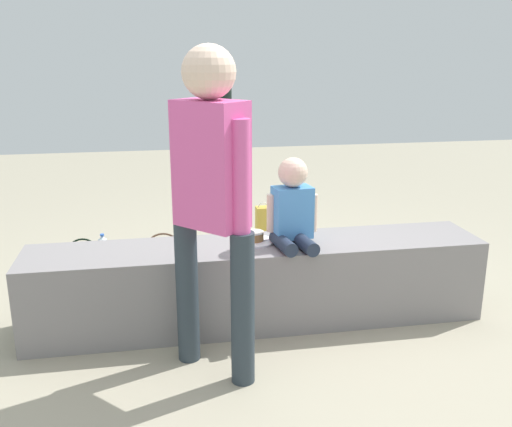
# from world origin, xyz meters

# --- Properties ---
(ground_plane) EXTENTS (12.00, 12.00, 0.00)m
(ground_plane) POSITION_xyz_m (0.00, 0.00, 0.00)
(ground_plane) COLOR #A19982
(concrete_ledge) EXTENTS (2.55, 0.45, 0.47)m
(concrete_ledge) POSITION_xyz_m (0.00, 0.00, 0.23)
(concrete_ledge) COLOR gray
(concrete_ledge) RESTS_ON ground_plane
(child_seated) EXTENTS (0.28, 0.33, 0.48)m
(child_seated) POSITION_xyz_m (0.19, -0.04, 0.68)
(child_seated) COLOR #222D40
(child_seated) RESTS_ON concrete_ledge
(adult_standing) EXTENTS (0.35, 0.36, 1.53)m
(adult_standing) POSITION_xyz_m (-0.30, -0.48, 0.92)
(adult_standing) COLOR #2A353E
(adult_standing) RESTS_ON ground_plane
(cake_plate) EXTENTS (0.22, 0.22, 0.07)m
(cake_plate) POSITION_xyz_m (-0.01, 0.03, 0.49)
(cake_plate) COLOR white
(cake_plate) RESTS_ON concrete_ledge
(gift_bag) EXTENTS (0.20, 0.10, 0.36)m
(gift_bag) POSITION_xyz_m (0.32, 1.27, 0.16)
(gift_bag) COLOR gold
(gift_bag) RESTS_ON ground_plane
(railing_post) EXTENTS (0.36, 0.36, 1.28)m
(railing_post) POSITION_xyz_m (-0.09, 0.75, 0.50)
(railing_post) COLOR black
(railing_post) RESTS_ON ground_plane
(water_bottle_near_gift) EXTENTS (0.07, 0.07, 0.19)m
(water_bottle_near_gift) POSITION_xyz_m (-0.95, 1.21, 0.09)
(water_bottle_near_gift) COLOR silver
(water_bottle_near_gift) RESTS_ON ground_plane
(water_bottle_far_side) EXTENTS (0.07, 0.07, 0.20)m
(water_bottle_far_side) POSITION_xyz_m (0.44, 0.70, 0.09)
(water_bottle_far_side) COLOR silver
(water_bottle_far_side) RESTS_ON ground_plane
(party_cup_red) EXTENTS (0.08, 0.08, 0.11)m
(party_cup_red) POSITION_xyz_m (-0.47, 0.95, 0.05)
(party_cup_red) COLOR red
(party_cup_red) RESTS_ON ground_plane
(cake_box_white) EXTENTS (0.40, 0.41, 0.13)m
(cake_box_white) POSITION_xyz_m (0.89, 0.68, 0.06)
(cake_box_white) COLOR white
(cake_box_white) RESTS_ON ground_plane
(handbag_black_leather) EXTENTS (0.27, 0.14, 0.32)m
(handbag_black_leather) POSITION_xyz_m (-1.04, 0.74, 0.11)
(handbag_black_leather) COLOR black
(handbag_black_leather) RESTS_ON ground_plane
(handbag_brown_canvas) EXTENTS (0.33, 0.12, 0.36)m
(handbag_brown_canvas) POSITION_xyz_m (-0.52, 0.62, 0.13)
(handbag_brown_canvas) COLOR brown
(handbag_brown_canvas) RESTS_ON ground_plane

